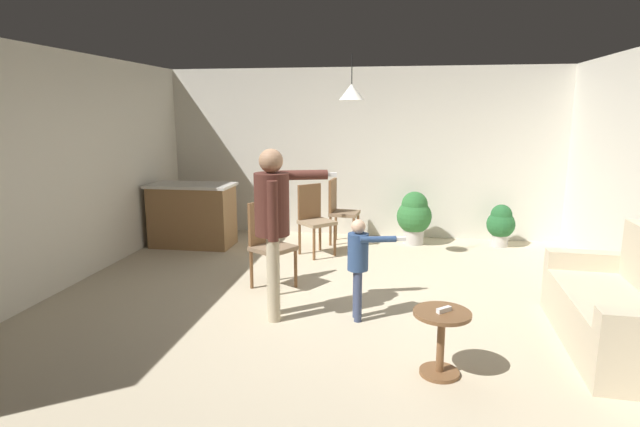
# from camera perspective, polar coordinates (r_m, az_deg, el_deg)

# --- Properties ---
(ground) EXTENTS (7.68, 7.68, 0.00)m
(ground) POSITION_cam_1_polar(r_m,az_deg,el_deg) (5.41, 1.72, -10.35)
(ground) COLOR beige
(wall_back) EXTENTS (6.40, 0.10, 2.70)m
(wall_back) POSITION_cam_1_polar(r_m,az_deg,el_deg) (8.23, 4.67, 6.83)
(wall_back) COLOR silver
(wall_back) RESTS_ON ground
(wall_left) EXTENTS (0.10, 6.40, 2.70)m
(wall_left) POSITION_cam_1_polar(r_m,az_deg,el_deg) (6.32, -28.41, 4.10)
(wall_left) COLOR silver
(wall_left) RESTS_ON ground
(couch_floral) EXTENTS (0.94, 1.84, 1.00)m
(couch_floral) POSITION_cam_1_polar(r_m,az_deg,el_deg) (5.11, 31.34, -9.45)
(couch_floral) COLOR beige
(couch_floral) RESTS_ON ground
(kitchen_counter) EXTENTS (1.26, 0.66, 0.95)m
(kitchen_counter) POSITION_cam_1_polar(r_m,az_deg,el_deg) (7.84, -14.26, -0.15)
(kitchen_counter) COLOR olive
(kitchen_counter) RESTS_ON ground
(side_table_by_couch) EXTENTS (0.44, 0.44, 0.52)m
(side_table_by_couch) POSITION_cam_1_polar(r_m,az_deg,el_deg) (4.07, 13.57, -13.27)
(side_table_by_couch) COLOR brown
(side_table_by_couch) RESTS_ON ground
(person_adult) EXTENTS (0.75, 0.63, 1.67)m
(person_adult) POSITION_cam_1_polar(r_m,az_deg,el_deg) (4.83, -5.30, -0.19)
(person_adult) COLOR tan
(person_adult) RESTS_ON ground
(person_child) EXTENTS (0.55, 0.29, 1.01)m
(person_child) POSITION_cam_1_polar(r_m,az_deg,el_deg) (4.87, 4.44, -5.07)
(person_child) COLOR #384260
(person_child) RESTS_ON ground
(dining_chair_by_counter) EXTENTS (0.46, 0.46, 1.00)m
(dining_chair_by_counter) POSITION_cam_1_polar(r_m,az_deg,el_deg) (7.74, 2.27, 0.56)
(dining_chair_by_counter) COLOR brown
(dining_chair_by_counter) RESTS_ON ground
(dining_chair_near_wall) EXTENTS (0.59, 0.59, 1.00)m
(dining_chair_near_wall) POSITION_cam_1_polar(r_m,az_deg,el_deg) (7.14, -0.68, -0.37)
(dining_chair_near_wall) COLOR brown
(dining_chair_near_wall) RESTS_ON ground
(dining_chair_centre_back) EXTENTS (0.58, 0.58, 1.00)m
(dining_chair_centre_back) POSITION_cam_1_polar(r_m,az_deg,el_deg) (5.83, -5.86, -3.14)
(dining_chair_centre_back) COLOR brown
(dining_chair_centre_back) RESTS_ON ground
(potted_plant_corner) EXTENTS (0.42, 0.42, 0.64)m
(potted_plant_corner) POSITION_cam_1_polar(r_m,az_deg,el_deg) (8.07, 19.83, -1.06)
(potted_plant_corner) COLOR #B7B2AD
(potted_plant_corner) RESTS_ON ground
(potted_plant_by_wall) EXTENTS (0.53, 0.53, 0.82)m
(potted_plant_by_wall) POSITION_cam_1_polar(r_m,az_deg,el_deg) (7.85, 10.64, -0.20)
(potted_plant_by_wall) COLOR #B7B2AD
(potted_plant_by_wall) RESTS_ON ground
(spare_remote_on_table) EXTENTS (0.12, 0.11, 0.04)m
(spare_remote_on_table) POSITION_cam_1_polar(r_m,az_deg,el_deg) (3.98, 13.88, -10.56)
(spare_remote_on_table) COLOR white
(spare_remote_on_table) RESTS_ON side_table_by_couch
(ceiling_light_pendant) EXTENTS (0.32, 0.32, 0.55)m
(ceiling_light_pendant) POSITION_cam_1_polar(r_m,az_deg,el_deg) (6.40, 3.61, 13.61)
(ceiling_light_pendant) COLOR silver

